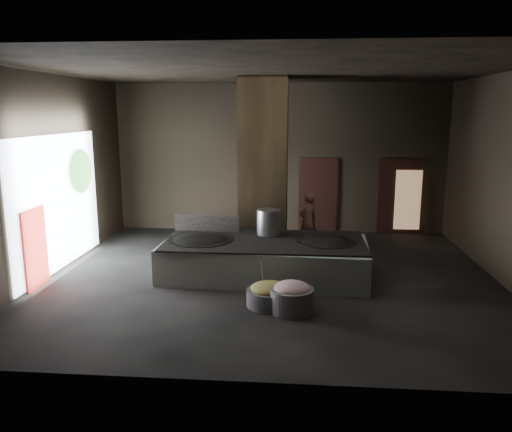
# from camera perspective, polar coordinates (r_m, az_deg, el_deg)

# --- Properties ---
(floor) EXTENTS (10.00, 9.00, 0.10)m
(floor) POSITION_cam_1_polar(r_m,az_deg,el_deg) (11.37, 1.69, -7.19)
(floor) COLOR black
(floor) RESTS_ON ground
(ceiling) EXTENTS (10.00, 9.00, 0.10)m
(ceiling) POSITION_cam_1_polar(r_m,az_deg,el_deg) (10.79, 1.84, 16.58)
(ceiling) COLOR black
(ceiling) RESTS_ON back_wall
(back_wall) EXTENTS (10.00, 0.10, 4.50)m
(back_wall) POSITION_cam_1_polar(r_m,az_deg,el_deg) (15.36, 2.69, 6.57)
(back_wall) COLOR black
(back_wall) RESTS_ON ground
(front_wall) EXTENTS (10.00, 0.10, 4.50)m
(front_wall) POSITION_cam_1_polar(r_m,az_deg,el_deg) (6.37, -0.47, -0.92)
(front_wall) COLOR black
(front_wall) RESTS_ON ground
(left_wall) EXTENTS (0.10, 9.00, 4.50)m
(left_wall) POSITION_cam_1_polar(r_m,az_deg,el_deg) (12.20, -22.73, 4.30)
(left_wall) COLOR black
(left_wall) RESTS_ON ground
(pillar) EXTENTS (1.20, 1.20, 4.50)m
(pillar) POSITION_cam_1_polar(r_m,az_deg,el_deg) (12.74, 0.87, 5.50)
(pillar) COLOR black
(pillar) RESTS_ON ground
(hearth_platform) EXTENTS (4.65, 2.42, 0.79)m
(hearth_platform) POSITION_cam_1_polar(r_m,az_deg,el_deg) (11.31, 1.01, -4.93)
(hearth_platform) COLOR silver
(hearth_platform) RESTS_ON ground
(platform_cap) EXTENTS (4.44, 2.13, 0.03)m
(platform_cap) POSITION_cam_1_polar(r_m,az_deg,el_deg) (11.19, 1.02, -2.87)
(platform_cap) COLOR black
(platform_cap) RESTS_ON hearth_platform
(wok_left) EXTENTS (1.43, 1.43, 0.39)m
(wok_left) POSITION_cam_1_polar(r_m,az_deg,el_deg) (11.35, -6.34, -3.08)
(wok_left) COLOR black
(wok_left) RESTS_ON hearth_platform
(wok_left_rim) EXTENTS (1.46, 1.46, 0.05)m
(wok_left_rim) POSITION_cam_1_polar(r_m,az_deg,el_deg) (11.33, -6.34, -2.74)
(wok_left_rim) COLOR black
(wok_left_rim) RESTS_ON hearth_platform
(wok_right) EXTENTS (1.33, 1.33, 0.38)m
(wok_right) POSITION_cam_1_polar(r_m,az_deg,el_deg) (11.25, 7.92, -3.25)
(wok_right) COLOR black
(wok_right) RESTS_ON hearth_platform
(wok_right_rim) EXTENTS (1.36, 1.36, 0.05)m
(wok_right_rim) POSITION_cam_1_polar(r_m,az_deg,el_deg) (11.23, 7.93, -2.90)
(wok_right_rim) COLOR black
(wok_right_rim) RESTS_ON hearth_platform
(stock_pot) EXTENTS (0.55, 0.55, 0.59)m
(stock_pot) POSITION_cam_1_polar(r_m,az_deg,el_deg) (11.65, 1.45, -0.69)
(stock_pot) COLOR #9A9BA1
(stock_pot) RESTS_ON hearth_platform
(splash_guard) EXTENTS (1.58, 0.15, 0.39)m
(splash_guard) POSITION_cam_1_polar(r_m,az_deg,el_deg) (12.04, -5.64, -0.82)
(splash_guard) COLOR black
(splash_guard) RESTS_ON hearth_platform
(cook) EXTENTS (0.67, 0.62, 1.54)m
(cook) POSITION_cam_1_polar(r_m,az_deg,el_deg) (13.51, 5.95, -0.56)
(cook) COLOR #8D5B47
(cook) RESTS_ON ground
(veg_basin) EXTENTS (1.13, 1.13, 0.33)m
(veg_basin) POSITION_cam_1_polar(r_m,az_deg,el_deg) (9.69, 1.54, -9.29)
(veg_basin) COLOR slate
(veg_basin) RESTS_ON ground
(veg_fill) EXTENTS (0.73, 0.73, 0.22)m
(veg_fill) POSITION_cam_1_polar(r_m,az_deg,el_deg) (9.63, 1.55, -8.25)
(veg_fill) COLOR olive
(veg_fill) RESTS_ON veg_basin
(ladle) EXTENTS (0.06, 0.35, 0.63)m
(ladle) POSITION_cam_1_polar(r_m,az_deg,el_deg) (9.71, 0.71, -6.82)
(ladle) COLOR #9A9BA1
(ladle) RESTS_ON veg_basin
(meat_basin) EXTENTS (1.08, 1.08, 0.45)m
(meat_basin) POSITION_cam_1_polar(r_m,az_deg,el_deg) (9.43, 4.10, -9.54)
(meat_basin) COLOR slate
(meat_basin) RESTS_ON ground
(meat_fill) EXTENTS (0.68, 0.68, 0.26)m
(meat_fill) POSITION_cam_1_polar(r_m,az_deg,el_deg) (9.35, 4.12, -8.26)
(meat_fill) COLOR #B46C74
(meat_fill) RESTS_ON meat_basin
(doorway_near) EXTENTS (1.18, 0.08, 2.38)m
(doorway_near) POSITION_cam_1_polar(r_m,az_deg,el_deg) (15.41, 7.10, 2.20)
(doorway_near) COLOR black
(doorway_near) RESTS_ON ground
(doorway_near_glow) EXTENTS (0.79, 0.04, 1.86)m
(doorway_near_glow) POSITION_cam_1_polar(r_m,az_deg,el_deg) (15.52, 7.13, 2.08)
(doorway_near_glow) COLOR #8C6647
(doorway_near_glow) RESTS_ON ground
(doorway_far) EXTENTS (1.18, 0.08, 2.38)m
(doorway_far) POSITION_cam_1_polar(r_m,az_deg,el_deg) (15.69, 15.89, 2.01)
(doorway_far) COLOR black
(doorway_far) RESTS_ON ground
(doorway_far_glow) EXTENTS (0.76, 0.04, 1.81)m
(doorway_far_glow) POSITION_cam_1_polar(r_m,az_deg,el_deg) (15.69, 16.96, 1.76)
(doorway_far_glow) COLOR #8C6647
(doorway_far_glow) RESTS_ON ground
(left_opening) EXTENTS (0.04, 4.20, 3.10)m
(left_opening) POSITION_cam_1_polar(r_m,az_deg,el_deg) (12.42, -21.66, 1.47)
(left_opening) COLOR white
(left_opening) RESTS_ON ground
(pavilion_sliver) EXTENTS (0.05, 0.90, 1.70)m
(pavilion_sliver) POSITION_cam_1_polar(r_m,az_deg,el_deg) (11.42, -23.92, -3.43)
(pavilion_sliver) COLOR maroon
(pavilion_sliver) RESTS_ON ground
(tree_silhouette) EXTENTS (0.28, 1.10, 1.10)m
(tree_silhouette) POSITION_cam_1_polar(r_m,az_deg,el_deg) (13.28, -19.38, 4.87)
(tree_silhouette) COLOR #194714
(tree_silhouette) RESTS_ON left_opening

